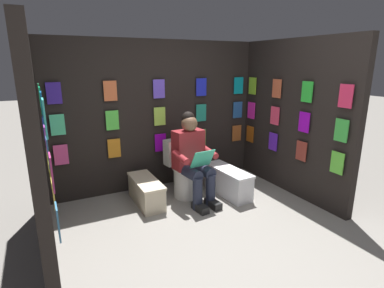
# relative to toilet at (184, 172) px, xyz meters

# --- Properties ---
(ground_plane) EXTENTS (30.00, 30.00, 0.00)m
(ground_plane) POSITION_rel_toilet_xyz_m (0.18, 1.55, -0.33)
(ground_plane) COLOR gray
(display_wall_back) EXTENTS (3.18, 0.14, 2.12)m
(display_wall_back) POSITION_rel_toilet_xyz_m (0.18, -0.53, 0.73)
(display_wall_back) COLOR black
(display_wall_back) RESTS_ON ground
(display_wall_left) EXTENTS (0.14, 2.03, 2.12)m
(display_wall_left) POSITION_rel_toilet_xyz_m (-1.41, 0.54, 0.73)
(display_wall_left) COLOR black
(display_wall_left) RESTS_ON ground
(display_wall_right) EXTENTS (0.14, 2.03, 2.12)m
(display_wall_right) POSITION_rel_toilet_xyz_m (1.77, 0.54, 0.73)
(display_wall_right) COLOR black
(display_wall_right) RESTS_ON ground
(toilet) EXTENTS (0.43, 0.57, 0.77)m
(toilet) POSITION_rel_toilet_xyz_m (0.00, 0.00, 0.00)
(toilet) COLOR white
(toilet) RESTS_ON ground
(person_reading) EXTENTS (0.55, 0.71, 1.19)m
(person_reading) POSITION_rel_toilet_xyz_m (-0.02, 0.23, 0.27)
(person_reading) COLOR maroon
(person_reading) RESTS_ON ground
(comic_longbox_near) EXTENTS (0.29, 0.77, 0.33)m
(comic_longbox_near) POSITION_rel_toilet_xyz_m (0.58, 0.04, -0.16)
(comic_longbox_near) COLOR beige
(comic_longbox_near) RESTS_ON ground
(comic_longbox_far) EXTENTS (0.33, 0.84, 0.38)m
(comic_longbox_far) POSITION_rel_toilet_xyz_m (-0.54, 0.28, -0.14)
(comic_longbox_far) COLOR silver
(comic_longbox_far) RESTS_ON ground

